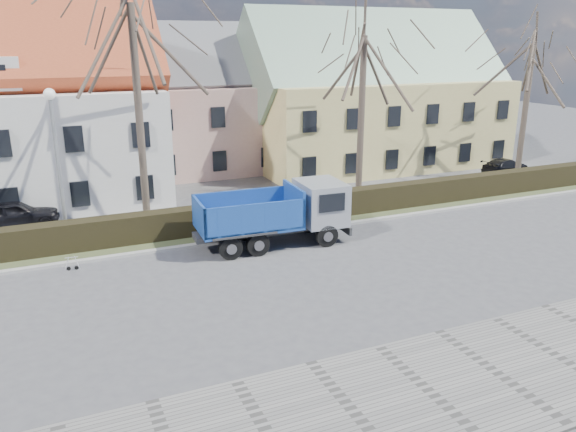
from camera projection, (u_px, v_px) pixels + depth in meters
name	position (u px, v px, depth m)	size (l,w,h in m)	color
ground	(242.00, 283.00, 21.13)	(120.00, 120.00, 0.00)	#4B4B4E
sidewalk_near	(355.00, 414.00, 13.67)	(80.00, 5.00, 0.08)	gray
curb_far	(208.00, 243.00, 25.14)	(80.00, 0.30, 0.12)	#9E9C96
grass_strip	(199.00, 233.00, 26.54)	(80.00, 3.00, 0.10)	#404A29
hedge	(200.00, 222.00, 26.19)	(60.00, 0.90, 1.30)	black
building_pink	(201.00, 112.00, 38.95)	(10.80, 8.80, 8.00)	tan
building_yellow	(373.00, 105.00, 40.80)	(18.80, 10.80, 8.50)	#D3C474
tree_1	(138.00, 95.00, 25.91)	(9.20, 9.20, 12.65)	#493D33
tree_2	(362.00, 102.00, 30.71)	(8.00, 8.00, 11.00)	#493D33
tree_3	(527.00, 99.00, 35.35)	(7.60, 7.60, 10.45)	#493D33
dump_truck	(268.00, 215.00, 24.66)	(6.98, 2.59, 2.79)	navy
streetlight	(59.00, 169.00, 24.02)	(0.54, 0.54, 6.97)	#9DA0A1
cart_frame	(67.00, 263.00, 22.22)	(0.68, 0.39, 0.62)	silver
parked_car_a	(14.00, 214.00, 27.22)	(1.64, 4.08, 1.39)	black
parked_car_b	(505.00, 166.00, 38.17)	(1.52, 3.74, 1.09)	black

